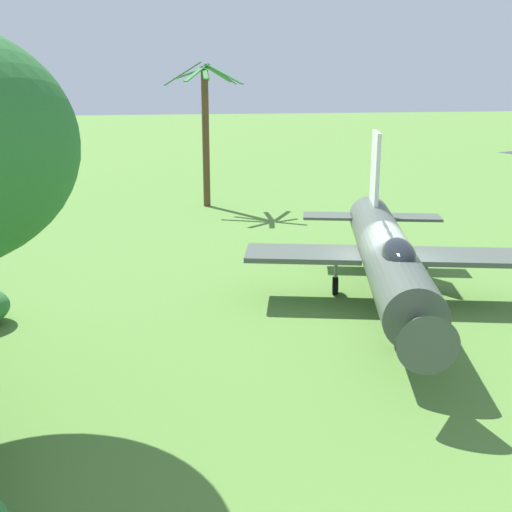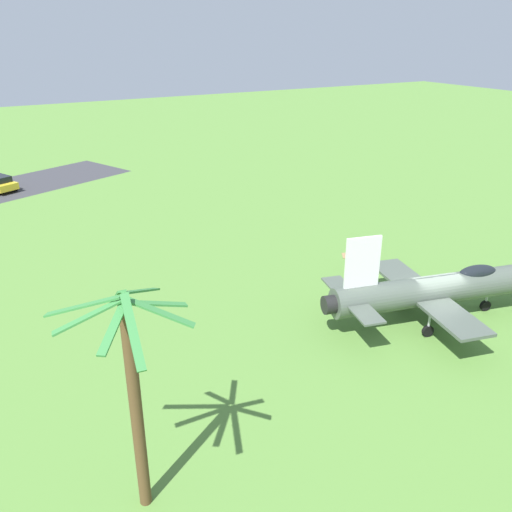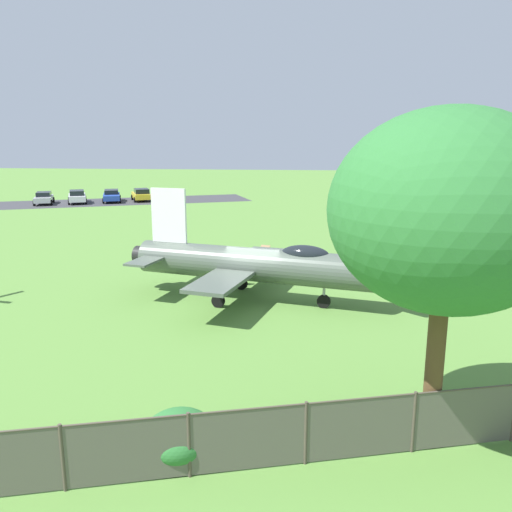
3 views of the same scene
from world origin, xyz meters
TOP-DOWN VIEW (x-y plane):
  - ground_plane at (0.00, 0.00)m, footprint 200.00×200.00m
  - parking_strip at (35.36, 22.66)m, footprint 21.42×36.53m
  - display_jet at (-0.08, -0.35)m, footprint 9.01×13.08m
  - shade_tree at (-11.13, -5.66)m, footprint 5.53×5.39m
  - perimeter_fence at (-12.28, -2.61)m, footprint 10.58×36.06m
  - shrub_by_tree at (-12.30, 0.39)m, footprint 1.88×1.78m
  - info_plaque at (7.12, 0.07)m, footprint 0.57×0.70m
  - parked_car_yellow at (37.36, 17.65)m, footprint 4.63×3.53m
  - parked_car_blue at (36.19, 20.90)m, footprint 4.96×3.36m
  - parked_car_white at (34.52, 24.40)m, footprint 4.97×3.63m
  - parked_car_silver at (33.28, 27.82)m, footprint 4.59×3.25m

SIDE VIEW (x-z plane):
  - ground_plane at x=0.00m, z-range 0.00..0.00m
  - parking_strip at x=35.36m, z-range 0.00..0.00m
  - shrub_by_tree at x=-12.30m, z-range 0.00..1.10m
  - parked_car_silver at x=33.28m, z-range 0.04..1.40m
  - parked_car_blue at x=36.19m, z-range 0.04..1.45m
  - parked_car_yellow at x=37.36m, z-range 0.03..1.51m
  - parked_car_white at x=34.52m, z-range 0.03..1.54m
  - perimeter_fence at x=-12.28m, z-range 0.05..1.64m
  - info_plaque at x=7.12m, z-range 0.28..1.43m
  - display_jet at x=-0.08m, z-range -0.78..4.33m
  - shade_tree at x=-11.13m, z-range 1.74..9.90m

